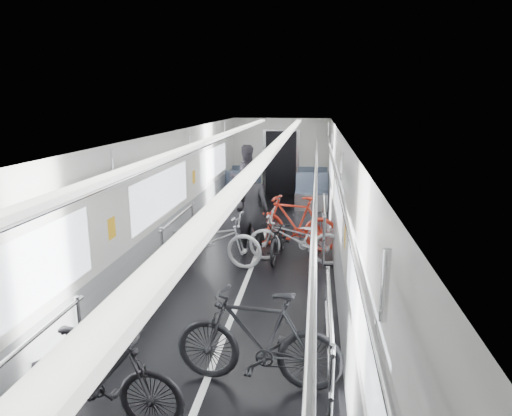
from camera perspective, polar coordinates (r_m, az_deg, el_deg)
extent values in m
cube|color=black|center=(7.97, -0.93, -8.33)|extent=(3.00, 14.00, 0.01)
cube|color=white|center=(7.43, -1.00, 9.12)|extent=(3.00, 14.00, 0.02)
cube|color=silver|center=(7.97, -11.70, 0.40)|extent=(0.02, 14.00, 2.40)
cube|color=silver|center=(7.54, 10.38, -0.27)|extent=(0.02, 14.00, 2.40)
cube|color=silver|center=(14.47, 3.15, 6.41)|extent=(3.00, 0.02, 2.40)
cube|color=white|center=(7.97, -0.93, -8.31)|extent=(0.08, 13.80, 0.01)
cube|color=gray|center=(8.15, -11.25, -4.75)|extent=(0.01, 13.90, 0.90)
cube|color=gray|center=(7.75, 9.93, -5.66)|extent=(0.01, 13.90, 0.90)
cube|color=white|center=(7.91, -11.56, 1.80)|extent=(0.01, 10.80, 0.75)
cube|color=white|center=(7.49, 10.21, 1.22)|extent=(0.01, 10.80, 0.75)
cube|color=white|center=(7.53, -5.19, 8.67)|extent=(0.14, 13.40, 0.05)
cube|color=white|center=(7.37, 3.28, 8.60)|extent=(0.14, 13.40, 0.05)
cube|color=black|center=(14.44, 3.12, 5.60)|extent=(0.95, 0.10, 2.00)
imported|color=black|center=(4.65, -18.97, -19.46)|extent=(1.63, 0.52, 0.97)
imported|color=#B6B7BB|center=(8.30, -5.58, -3.90)|extent=(1.96, 0.90, 0.99)
imported|color=black|center=(4.93, 0.24, -16.00)|extent=(1.81, 0.64, 1.07)
imported|color=#ABACB0|center=(8.43, 4.99, -3.80)|extent=(1.84, 0.81, 0.94)
imported|color=red|center=(9.20, 4.82, -1.80)|extent=(1.90, 0.97, 1.10)
imported|color=black|center=(8.67, 2.88, -3.76)|extent=(0.65, 1.56, 0.80)
imported|color=black|center=(8.69, -0.58, -0.30)|extent=(0.68, 0.47, 1.79)
imported|color=#2D2930|center=(12.35, -1.29, 3.79)|extent=(1.04, 0.92, 1.79)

